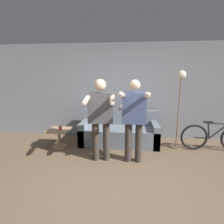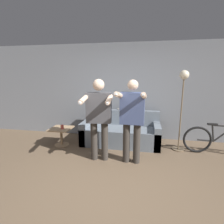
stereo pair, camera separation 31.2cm
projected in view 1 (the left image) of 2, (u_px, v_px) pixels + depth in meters
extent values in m
plane|color=brown|center=(113.00, 189.00, 2.74)|extent=(16.00, 16.00, 0.00)
cube|color=gray|center=(122.00, 92.00, 4.87)|extent=(10.00, 0.05, 2.60)
cube|color=slate|center=(119.00, 136.00, 4.51)|extent=(1.97, 0.80, 0.44)
cube|color=slate|center=(120.00, 117.00, 4.75)|extent=(1.97, 0.14, 0.40)
cube|color=slate|center=(85.00, 132.00, 4.59)|extent=(0.16, 0.80, 0.58)
cube|color=slate|center=(155.00, 134.00, 4.41)|extent=(0.16, 0.80, 0.58)
cylinder|color=#38332D|center=(96.00, 141.00, 3.61)|extent=(0.14, 0.14, 0.81)
cylinder|color=#38332D|center=(106.00, 141.00, 3.61)|extent=(0.14, 0.14, 0.81)
cube|color=#4C4C51|center=(101.00, 108.00, 3.47)|extent=(0.51, 0.26, 0.61)
sphere|color=beige|center=(100.00, 85.00, 3.37)|extent=(0.23, 0.23, 0.23)
cylinder|color=beige|center=(87.00, 99.00, 3.18)|extent=(0.14, 0.51, 0.14)
cube|color=white|center=(84.00, 103.00, 2.95)|extent=(0.05, 0.13, 0.05)
cylinder|color=beige|center=(112.00, 99.00, 3.18)|extent=(0.14, 0.51, 0.14)
cube|color=white|center=(112.00, 103.00, 2.94)|extent=(0.05, 0.13, 0.05)
cylinder|color=#38332D|center=(128.00, 142.00, 3.56)|extent=(0.14, 0.14, 0.82)
cylinder|color=#38332D|center=(139.00, 143.00, 3.53)|extent=(0.14, 0.14, 0.82)
cube|color=#475684|center=(134.00, 108.00, 3.40)|extent=(0.47, 0.24, 0.61)
sphere|color=beige|center=(135.00, 85.00, 3.31)|extent=(0.21, 0.21, 0.21)
cylinder|color=beige|center=(122.00, 95.00, 3.13)|extent=(0.11, 0.51, 0.18)
cube|color=white|center=(121.00, 94.00, 2.88)|extent=(0.04, 0.13, 0.06)
cylinder|color=beige|center=(147.00, 95.00, 3.07)|extent=(0.11, 0.51, 0.18)
cube|color=white|center=(148.00, 94.00, 2.83)|extent=(0.04, 0.13, 0.06)
ellipsoid|color=#B7AD9E|center=(125.00, 107.00, 4.68)|extent=(0.35, 0.11, 0.16)
sphere|color=#B7AD9E|center=(131.00, 105.00, 4.65)|extent=(0.10, 0.10, 0.10)
ellipsoid|color=#B7AD9E|center=(118.00, 109.00, 4.72)|extent=(0.19, 0.04, 0.04)
cone|color=#B7AD9E|center=(130.00, 104.00, 4.63)|extent=(0.03, 0.03, 0.03)
cone|color=#B7AD9E|center=(130.00, 104.00, 4.66)|extent=(0.03, 0.03, 0.03)
cylinder|color=#756047|center=(176.00, 147.00, 4.33)|extent=(0.30, 0.30, 0.02)
cylinder|color=#756047|center=(178.00, 114.00, 4.15)|extent=(0.03, 0.03, 1.69)
sphere|color=#F4E5C1|center=(181.00, 75.00, 3.97)|extent=(0.21, 0.21, 0.21)
cylinder|color=#A38460|center=(60.00, 146.00, 4.36)|extent=(0.36, 0.36, 0.02)
cylinder|color=#A38460|center=(59.00, 139.00, 4.32)|extent=(0.06, 0.06, 0.42)
cube|color=#A38460|center=(59.00, 130.00, 4.27)|extent=(0.52, 0.52, 0.03)
cylinder|color=#B7473D|center=(60.00, 128.00, 4.18)|extent=(0.08, 0.08, 0.10)
torus|color=black|center=(194.00, 137.00, 4.13)|extent=(0.62, 0.05, 0.62)
cylinder|color=#282828|center=(218.00, 131.00, 4.04)|extent=(0.40, 0.04, 0.38)
cylinder|color=#282828|center=(209.00, 131.00, 4.06)|extent=(0.10, 0.04, 0.38)
cylinder|color=#282828|center=(218.00, 123.00, 4.01)|extent=(0.44, 0.04, 0.05)
cylinder|color=#282828|center=(202.00, 138.00, 4.11)|extent=(0.34, 0.04, 0.05)
cube|color=black|center=(208.00, 122.00, 4.02)|extent=(0.20, 0.07, 0.04)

